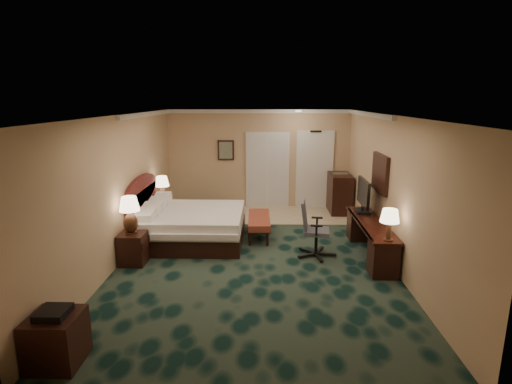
{
  "coord_description": "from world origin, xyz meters",
  "views": [
    {
      "loc": [
        0.19,
        -7.21,
        2.99
      ],
      "look_at": [
        0.0,
        0.6,
        1.15
      ],
      "focal_mm": 28.0,
      "sensor_mm": 36.0,
      "label": 1
    }
  ],
  "objects_px": {
    "lamp_near": "(130,215)",
    "minibar": "(340,193)",
    "side_table": "(56,340)",
    "nightstand_near": "(133,248)",
    "nightstand_far": "(165,212)",
    "bed_bench": "(259,227)",
    "lamp_far": "(162,189)",
    "desk_chair": "(317,229)",
    "bed": "(193,226)",
    "desk": "(370,239)",
    "tv": "(363,196)"
  },
  "relations": [
    {
      "from": "nightstand_near",
      "to": "bed_bench",
      "type": "xyz_separation_m",
      "value": [
        2.31,
        1.51,
        -0.06
      ]
    },
    {
      "from": "side_table",
      "to": "tv",
      "type": "bearing_deg",
      "value": 42.61
    },
    {
      "from": "lamp_near",
      "to": "tv",
      "type": "height_order",
      "value": "tv"
    },
    {
      "from": "desk",
      "to": "minibar",
      "type": "height_order",
      "value": "minibar"
    },
    {
      "from": "tv",
      "to": "desk",
      "type": "bearing_deg",
      "value": -88.18
    },
    {
      "from": "bed_bench",
      "to": "tv",
      "type": "bearing_deg",
      "value": -10.77
    },
    {
      "from": "tv",
      "to": "bed_bench",
      "type": "bearing_deg",
      "value": 171.82
    },
    {
      "from": "nightstand_near",
      "to": "side_table",
      "type": "xyz_separation_m",
      "value": [
        0.06,
        -2.9,
        0.01
      ]
    },
    {
      "from": "minibar",
      "to": "side_table",
      "type": "bearing_deg",
      "value": -124.28
    },
    {
      "from": "lamp_near",
      "to": "minibar",
      "type": "height_order",
      "value": "lamp_near"
    },
    {
      "from": "desk",
      "to": "lamp_far",
      "type": "bearing_deg",
      "value": 157.37
    },
    {
      "from": "lamp_near",
      "to": "desk_chair",
      "type": "xyz_separation_m",
      "value": [
        3.44,
        0.44,
        -0.38
      ]
    },
    {
      "from": "lamp_near",
      "to": "bed_bench",
      "type": "xyz_separation_m",
      "value": [
        2.32,
        1.53,
        -0.7
      ]
    },
    {
      "from": "tv",
      "to": "nightstand_near",
      "type": "bearing_deg",
      "value": -164.45
    },
    {
      "from": "bed_bench",
      "to": "side_table",
      "type": "relative_size",
      "value": 2.22
    },
    {
      "from": "bed",
      "to": "lamp_far",
      "type": "distance_m",
      "value": 1.6
    },
    {
      "from": "desk",
      "to": "bed",
      "type": "bearing_deg",
      "value": 168.91
    },
    {
      "from": "bed_bench",
      "to": "desk",
      "type": "distance_m",
      "value": 2.41
    },
    {
      "from": "desk_chair",
      "to": "minibar",
      "type": "bearing_deg",
      "value": 80.39
    },
    {
      "from": "desk",
      "to": "side_table",
      "type": "bearing_deg",
      "value": -142.59
    },
    {
      "from": "bed",
      "to": "desk",
      "type": "bearing_deg",
      "value": -11.09
    },
    {
      "from": "lamp_near",
      "to": "side_table",
      "type": "distance_m",
      "value": 2.95
    },
    {
      "from": "bed",
      "to": "side_table",
      "type": "relative_size",
      "value": 3.5
    },
    {
      "from": "nightstand_far",
      "to": "lamp_near",
      "type": "relative_size",
      "value": 0.78
    },
    {
      "from": "nightstand_near",
      "to": "desk_chair",
      "type": "relative_size",
      "value": 0.53
    },
    {
      "from": "lamp_near",
      "to": "minibar",
      "type": "bearing_deg",
      "value": 38.5
    },
    {
      "from": "lamp_near",
      "to": "nightstand_far",
      "type": "bearing_deg",
      "value": 90.13
    },
    {
      "from": "nightstand_far",
      "to": "minibar",
      "type": "height_order",
      "value": "minibar"
    },
    {
      "from": "side_table",
      "to": "desk_chair",
      "type": "relative_size",
      "value": 0.55
    },
    {
      "from": "lamp_near",
      "to": "bed_bench",
      "type": "bearing_deg",
      "value": 33.4
    },
    {
      "from": "bed_bench",
      "to": "tv",
      "type": "relative_size",
      "value": 1.48
    },
    {
      "from": "nightstand_far",
      "to": "lamp_near",
      "type": "height_order",
      "value": "lamp_near"
    },
    {
      "from": "nightstand_far",
      "to": "lamp_near",
      "type": "bearing_deg",
      "value": -89.87
    },
    {
      "from": "bed",
      "to": "minibar",
      "type": "relative_size",
      "value": 2.04
    },
    {
      "from": "nightstand_near",
      "to": "bed_bench",
      "type": "distance_m",
      "value": 2.76
    },
    {
      "from": "nightstand_near",
      "to": "bed_bench",
      "type": "bearing_deg",
      "value": 33.23
    },
    {
      "from": "bed",
      "to": "side_table",
      "type": "distance_m",
      "value": 4.17
    },
    {
      "from": "nightstand_near",
      "to": "bed_bench",
      "type": "height_order",
      "value": "nightstand_near"
    },
    {
      "from": "lamp_far",
      "to": "minibar",
      "type": "height_order",
      "value": "lamp_far"
    },
    {
      "from": "nightstand_near",
      "to": "desk_chair",
      "type": "height_order",
      "value": "desk_chair"
    },
    {
      "from": "lamp_near",
      "to": "lamp_far",
      "type": "xyz_separation_m",
      "value": [
        -0.02,
        2.38,
        -0.06
      ]
    },
    {
      "from": "nightstand_far",
      "to": "bed_bench",
      "type": "distance_m",
      "value": 2.5
    },
    {
      "from": "nightstand_near",
      "to": "lamp_far",
      "type": "distance_m",
      "value": 2.43
    },
    {
      "from": "nightstand_near",
      "to": "lamp_near",
      "type": "relative_size",
      "value": 0.84
    },
    {
      "from": "bed_bench",
      "to": "minibar",
      "type": "bearing_deg",
      "value": 41.75
    },
    {
      "from": "nightstand_near",
      "to": "minibar",
      "type": "relative_size",
      "value": 0.56
    },
    {
      "from": "lamp_far",
      "to": "desk_chair",
      "type": "height_order",
      "value": "lamp_far"
    },
    {
      "from": "bed",
      "to": "nightstand_near",
      "type": "xyz_separation_m",
      "value": [
        -0.9,
        -1.19,
        -0.04
      ]
    },
    {
      "from": "nightstand_far",
      "to": "desk",
      "type": "xyz_separation_m",
      "value": [
        4.49,
        -1.94,
        0.06
      ]
    },
    {
      "from": "nightstand_far",
      "to": "side_table",
      "type": "height_order",
      "value": "side_table"
    }
  ]
}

